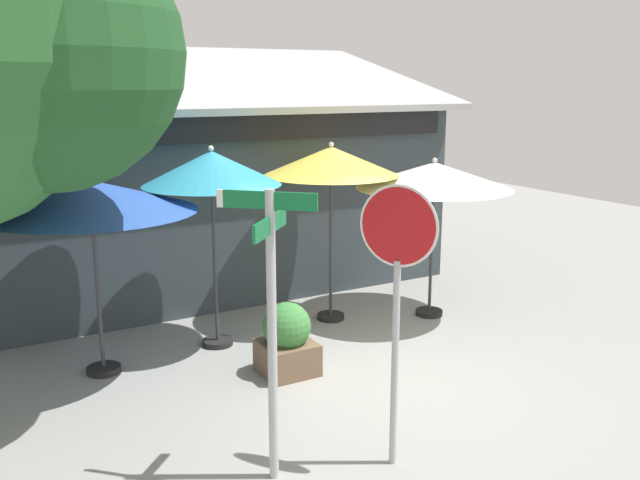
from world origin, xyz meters
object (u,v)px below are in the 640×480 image
Objects in this scene: street_sign_post at (271,306)px; stop_sign at (397,274)px; patio_umbrella_royal_blue_left at (91,197)px; patio_umbrella_ivory_far_right at (434,176)px; patio_umbrella_mustard_right at (331,162)px; sidewalk_planter at (287,340)px; patio_umbrella_teal_center at (212,170)px.

stop_sign is at bearing -17.78° from street_sign_post.
patio_umbrella_ivory_far_right is (5.16, -0.31, -0.05)m from patio_umbrella_royal_blue_left.
sidewalk_planter is at bearing -135.71° from patio_umbrella_mustard_right.
street_sign_post is 5.27m from patio_umbrella_ivory_far_right.
patio_umbrella_mustard_right is at bearing 44.29° from sidewalk_planter.
patio_umbrella_royal_blue_left is (-2.02, 3.68, 0.36)m from stop_sign.
patio_umbrella_teal_center is at bearing 107.58° from sidewalk_planter.
patio_umbrella_ivory_far_right is 3.68m from sidewalk_planter.
street_sign_post is 1.22m from stop_sign.
patio_umbrella_ivory_far_right is at bearing 34.96° from street_sign_post.
patio_umbrella_teal_center reaches higher than patio_umbrella_royal_blue_left.
patio_umbrella_mustard_right is 2.96× the size of sidewalk_planter.
stop_sign is at bearing -84.73° from patio_umbrella_teal_center.
street_sign_post reaches higher than patio_umbrella_ivory_far_right.
patio_umbrella_teal_center is 1.12× the size of patio_umbrella_ivory_far_right.
patio_umbrella_teal_center is at bearing 172.20° from patio_umbrella_ivory_far_right.
street_sign_post is at bearing -102.76° from patio_umbrella_teal_center.
patio_umbrella_ivory_far_right is at bearing -7.80° from patio_umbrella_teal_center.
patio_umbrella_teal_center is 3.01× the size of sidewalk_planter.
stop_sign is 4.62m from patio_umbrella_ivory_far_right.
patio_umbrella_ivory_far_right is (3.50, -0.48, -0.27)m from patio_umbrella_teal_center.
patio_umbrella_royal_blue_left is at bearing -175.10° from patio_umbrella_mustard_right.
street_sign_post is 2.75m from sidewalk_planter.
patio_umbrella_royal_blue_left is 0.92× the size of patio_umbrella_teal_center.
patio_umbrella_royal_blue_left is at bearing -174.32° from patio_umbrella_teal_center.
patio_umbrella_teal_center is at bearing 77.24° from street_sign_post.
patio_umbrella_royal_blue_left is 1.68m from patio_umbrella_teal_center.
patio_umbrella_teal_center is (-0.36, 3.85, 0.58)m from stop_sign.
patio_umbrella_teal_center is 2.00m from patio_umbrella_mustard_right.
patio_umbrella_teal_center is 1.02× the size of patio_umbrella_mustard_right.
sidewalk_planter is at bearing 59.85° from street_sign_post.
patio_umbrella_teal_center reaches higher than patio_umbrella_ivory_far_right.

